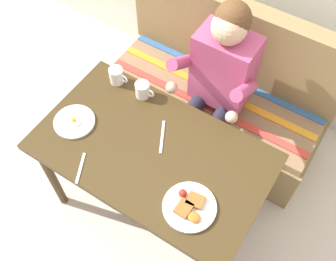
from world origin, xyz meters
TOP-DOWN VIEW (x-y plane):
  - ground_plane at (0.00, 0.00)m, footprint 8.00×8.00m
  - table at (0.00, 0.00)m, footprint 1.20×0.70m
  - couch at (0.00, 0.76)m, footprint 1.44×0.56m
  - person at (0.05, 0.59)m, footprint 0.45×0.61m
  - plate_breakfast at (0.32, -0.16)m, footprint 0.25×0.25m
  - plate_eggs at (-0.44, -0.08)m, footprint 0.22×0.22m
  - coffee_mug at (-0.42, 0.27)m, footprint 0.12×0.08m
  - coffee_mug_second at (-0.24, 0.27)m, footprint 0.12×0.08m
  - fork at (-0.24, -0.28)m, footprint 0.09×0.16m
  - knife at (-0.00, 0.09)m, footprint 0.11×0.18m

SIDE VIEW (x-z plane):
  - ground_plane at x=0.00m, z-range 0.00..0.00m
  - couch at x=0.00m, z-range -0.17..0.83m
  - table at x=0.00m, z-range 0.28..1.01m
  - fork at x=-0.24m, z-range 0.73..0.73m
  - knife at x=0.00m, z-range 0.73..0.73m
  - plate_eggs at x=-0.44m, z-range 0.72..0.76m
  - person at x=0.05m, z-range 0.13..1.35m
  - plate_breakfast at x=0.32m, z-range 0.72..0.77m
  - coffee_mug_second at x=-0.24m, z-range 0.73..0.82m
  - coffee_mug at x=-0.42m, z-range 0.73..0.83m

